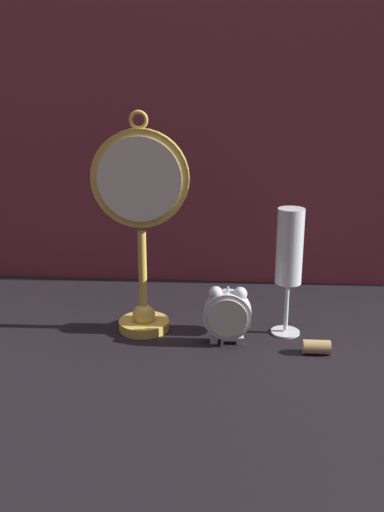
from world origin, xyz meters
TOP-DOWN VIEW (x-y plane):
  - ground_plane at (0.00, 0.00)m, footprint 4.00×4.00m
  - fabric_backdrop_drape at (0.00, 0.33)m, footprint 1.29×0.01m
  - pocket_watch_on_stand at (-0.08, 0.07)m, footprint 0.16×0.08m
  - alarm_clock_twin_bell at (0.06, 0.02)m, footprint 0.08×0.03m
  - champagne_flute at (0.16, 0.07)m, footprint 0.05×0.05m
  - wine_cork at (0.20, -0.00)m, footprint 0.04×0.02m

SIDE VIEW (x-z plane):
  - ground_plane at x=0.00m, z-range 0.00..0.00m
  - wine_cork at x=0.20m, z-range 0.00..0.02m
  - alarm_clock_twin_bell at x=0.06m, z-range 0.01..0.10m
  - champagne_flute at x=0.16m, z-range 0.03..0.24m
  - pocket_watch_on_stand at x=-0.08m, z-range 0.01..0.37m
  - fabric_backdrop_drape at x=0.00m, z-range 0.00..0.69m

